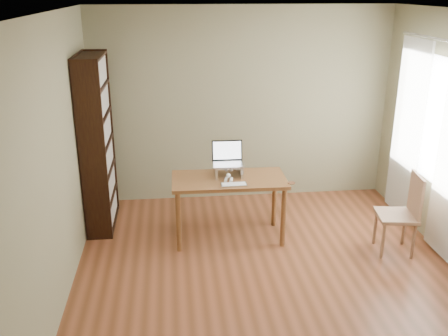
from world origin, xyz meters
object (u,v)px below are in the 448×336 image
(keyboard, at_px, (234,185))
(desk, at_px, (229,187))
(bookshelf, at_px, (98,143))
(cat, at_px, (229,169))
(laptop, at_px, (228,158))
(chair, at_px, (403,211))

(keyboard, bearing_deg, desk, 95.74)
(bookshelf, distance_m, desk, 1.66)
(desk, bearing_deg, cat, 83.73)
(laptop, bearing_deg, cat, -66.05)
(keyboard, relative_size, cat, 0.58)
(bookshelf, height_order, desk, bookshelf)
(laptop, distance_m, cat, 0.13)
(cat, bearing_deg, desk, -85.87)
(laptop, bearing_deg, bookshelf, 165.85)
(bookshelf, xyz_separation_m, cat, (1.53, -0.44, -0.23))
(cat, bearing_deg, chair, -7.92)
(desk, bearing_deg, keyboard, -82.24)
(bookshelf, bearing_deg, keyboard, -26.47)
(desk, xyz_separation_m, chair, (1.86, -0.53, -0.15))
(laptop, relative_size, keyboard, 1.25)
(bookshelf, distance_m, laptop, 1.57)
(keyboard, xyz_separation_m, cat, (-0.01, 0.33, 0.06))
(bookshelf, distance_m, cat, 1.60)
(laptop, xyz_separation_m, cat, (0.01, -0.03, -0.12))
(desk, relative_size, laptop, 3.65)
(desk, distance_m, laptop, 0.33)
(bookshelf, distance_m, chair, 3.58)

